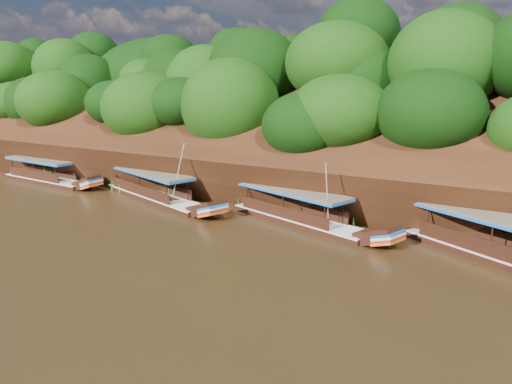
% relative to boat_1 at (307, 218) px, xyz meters
% --- Properties ---
extents(ground, '(160.00, 160.00, 0.00)m').
position_rel_boat_1_xyz_m(ground, '(0.51, -8.25, -0.51)').
color(ground, black).
rests_on(ground, ground).
extents(riverbank, '(120.00, 30.06, 19.40)m').
position_rel_boat_1_xyz_m(riverbank, '(0.49, 14.47, 1.37)').
color(riverbank, black).
rests_on(riverbank, ground).
extents(boat_1, '(13.08, 5.68, 5.13)m').
position_rel_boat_1_xyz_m(boat_1, '(0.00, 0.00, 0.00)').
color(boat_1, black).
rests_on(boat_1, ground).
extents(boat_2, '(14.55, 6.30, 5.46)m').
position_rel_boat_1_xyz_m(boat_2, '(-12.81, 0.04, 0.01)').
color(boat_2, black).
rests_on(boat_2, ground).
extents(boat_3, '(12.42, 2.76, 2.62)m').
position_rel_boat_1_xyz_m(boat_3, '(-26.27, 0.26, -0.02)').
color(boat_3, black).
rests_on(boat_3, ground).
extents(reeds, '(50.55, 2.16, 2.20)m').
position_rel_boat_1_xyz_m(reeds, '(-1.61, 1.31, 0.41)').
color(reeds, '#24741D').
rests_on(reeds, ground).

